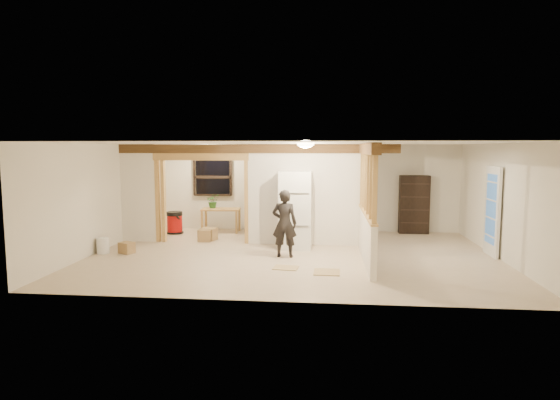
# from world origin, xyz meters

# --- Properties ---
(floor) EXTENTS (9.00, 6.50, 0.01)m
(floor) POSITION_xyz_m (0.00, 0.00, -0.01)
(floor) COLOR #C6AF93
(floor) RESTS_ON ground
(ceiling) EXTENTS (9.00, 6.50, 0.01)m
(ceiling) POSITION_xyz_m (0.00, 0.00, 2.50)
(ceiling) COLOR white
(wall_back) EXTENTS (9.00, 0.01, 2.50)m
(wall_back) POSITION_xyz_m (0.00, 3.25, 1.25)
(wall_back) COLOR silver
(wall_back) RESTS_ON floor
(wall_front) EXTENTS (9.00, 0.01, 2.50)m
(wall_front) POSITION_xyz_m (0.00, -3.25, 1.25)
(wall_front) COLOR silver
(wall_front) RESTS_ON floor
(wall_left) EXTENTS (0.01, 6.50, 2.50)m
(wall_left) POSITION_xyz_m (-4.50, 0.00, 1.25)
(wall_left) COLOR silver
(wall_left) RESTS_ON floor
(wall_right) EXTENTS (0.01, 6.50, 2.50)m
(wall_right) POSITION_xyz_m (4.50, 0.00, 1.25)
(wall_right) COLOR silver
(wall_right) RESTS_ON floor
(partition_left_stub) EXTENTS (0.90, 0.12, 2.50)m
(partition_left_stub) POSITION_xyz_m (-4.05, 1.20, 1.25)
(partition_left_stub) COLOR silver
(partition_left_stub) RESTS_ON floor
(partition_center) EXTENTS (2.80, 0.12, 2.50)m
(partition_center) POSITION_xyz_m (0.20, 1.20, 1.25)
(partition_center) COLOR silver
(partition_center) RESTS_ON floor
(doorway_frame) EXTENTS (2.46, 0.14, 2.20)m
(doorway_frame) POSITION_xyz_m (-2.40, 1.20, 1.10)
(doorway_frame) COLOR tan
(doorway_frame) RESTS_ON floor
(header_beam_back) EXTENTS (7.00, 0.18, 0.22)m
(header_beam_back) POSITION_xyz_m (-1.00, 1.20, 2.38)
(header_beam_back) COLOR brown
(header_beam_back) RESTS_ON ceiling
(header_beam_right) EXTENTS (0.18, 3.30, 0.22)m
(header_beam_right) POSITION_xyz_m (1.60, -0.40, 2.38)
(header_beam_right) COLOR brown
(header_beam_right) RESTS_ON ceiling
(pony_wall) EXTENTS (0.12, 3.20, 1.00)m
(pony_wall) POSITION_xyz_m (1.60, -0.40, 0.50)
(pony_wall) COLOR silver
(pony_wall) RESTS_ON floor
(stud_partition) EXTENTS (0.14, 3.20, 1.32)m
(stud_partition) POSITION_xyz_m (1.60, -0.40, 1.66)
(stud_partition) COLOR tan
(stud_partition) RESTS_ON pony_wall
(window_back) EXTENTS (1.12, 0.10, 1.10)m
(window_back) POSITION_xyz_m (-2.60, 3.17, 1.55)
(window_back) COLOR black
(window_back) RESTS_ON wall_back
(french_door) EXTENTS (0.12, 0.86, 2.00)m
(french_door) POSITION_xyz_m (4.42, 0.40, 1.00)
(french_door) COLOR white
(french_door) RESTS_ON floor
(ceiling_dome_main) EXTENTS (0.36, 0.36, 0.16)m
(ceiling_dome_main) POSITION_xyz_m (0.30, -0.50, 2.48)
(ceiling_dome_main) COLOR #FFEABF
(ceiling_dome_main) RESTS_ON ceiling
(ceiling_dome_util) EXTENTS (0.32, 0.32, 0.14)m
(ceiling_dome_util) POSITION_xyz_m (-2.50, 2.30, 2.48)
(ceiling_dome_util) COLOR #FFEABF
(ceiling_dome_util) RESTS_ON ceiling
(hanging_bulb) EXTENTS (0.07, 0.07, 0.07)m
(hanging_bulb) POSITION_xyz_m (-2.00, 1.60, 2.18)
(hanging_bulb) COLOR #FFD88C
(hanging_bulb) RESTS_ON ceiling
(refrigerator) EXTENTS (0.76, 0.74, 1.85)m
(refrigerator) POSITION_xyz_m (0.01, 0.77, 0.93)
(refrigerator) COLOR white
(refrigerator) RESTS_ON floor
(woman) EXTENTS (0.57, 0.39, 1.50)m
(woman) POSITION_xyz_m (-0.17, -0.21, 0.75)
(woman) COLOR #292524
(woman) RESTS_ON floor
(work_table) EXTENTS (1.11, 0.60, 0.68)m
(work_table) POSITION_xyz_m (-2.26, 2.71, 0.34)
(work_table) COLOR tan
(work_table) RESTS_ON floor
(potted_plant) EXTENTS (0.45, 0.42, 0.41)m
(potted_plant) POSITION_xyz_m (-2.50, 2.78, 0.88)
(potted_plant) COLOR #2A6325
(potted_plant) RESTS_ON work_table
(shop_vac) EXTENTS (0.60, 0.60, 0.63)m
(shop_vac) POSITION_xyz_m (-3.50, 2.34, 0.32)
(shop_vac) COLOR #9A0A08
(shop_vac) RESTS_ON floor
(bookshelf) EXTENTS (0.82, 0.27, 1.64)m
(bookshelf) POSITION_xyz_m (3.20, 3.04, 0.82)
(bookshelf) COLOR black
(bookshelf) RESTS_ON floor
(bucket) EXTENTS (0.36, 0.36, 0.36)m
(bucket) POSITION_xyz_m (-4.32, -0.27, 0.18)
(bucket) COLOR white
(bucket) RESTS_ON floor
(box_util_a) EXTENTS (0.44, 0.40, 0.32)m
(box_util_a) POSITION_xyz_m (-2.31, 1.51, 0.16)
(box_util_a) COLOR #9B794B
(box_util_a) RESTS_ON floor
(box_util_b) EXTENTS (0.33, 0.33, 0.31)m
(box_util_b) POSITION_xyz_m (-2.37, 1.37, 0.15)
(box_util_b) COLOR #9B794B
(box_util_b) RESTS_ON floor
(box_front) EXTENTS (0.39, 0.36, 0.25)m
(box_front) POSITION_xyz_m (-3.80, -0.20, 0.13)
(box_front) COLOR #9B794B
(box_front) RESTS_ON floor
(floor_panel_near) EXTENTS (0.51, 0.51, 0.02)m
(floor_panel_near) POSITION_xyz_m (0.77, -1.44, 0.01)
(floor_panel_near) COLOR tan
(floor_panel_near) RESTS_ON floor
(floor_panel_far) EXTENTS (0.53, 0.44, 0.02)m
(floor_panel_far) POSITION_xyz_m (-0.05, -1.18, 0.01)
(floor_panel_far) COLOR tan
(floor_panel_far) RESTS_ON floor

